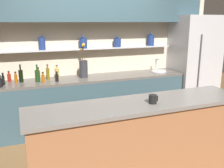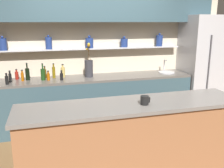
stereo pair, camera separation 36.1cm
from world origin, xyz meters
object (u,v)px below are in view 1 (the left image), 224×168
(bottle_oil_1, at_px, (48,73))
(bottle_wine_10, at_px, (37,76))
(bottle_wine_4, at_px, (21,76))
(bottle_sauce_6, at_px, (16,78))
(bottle_sauce_5, at_px, (9,77))
(flower_vase, at_px, (83,68))
(coffee_mug, at_px, (153,99))
(sink_fixture, at_px, (158,71))
(bottle_sauce_2, at_px, (0,82))
(bottle_spirit_3, at_px, (57,73))
(bottle_sauce_7, at_px, (3,80))
(refrigerator, at_px, (193,65))
(bottle_sauce_9, at_px, (43,78))
(bottle_sauce_8, at_px, (57,77))
(bottle_oil_0, at_px, (39,75))

(bottle_oil_1, relative_size, bottle_wine_10, 0.90)
(bottle_wine_4, relative_size, bottle_sauce_6, 1.55)
(bottle_oil_1, xyz_separation_m, bottle_sauce_5, (-0.62, 0.06, -0.03))
(flower_vase, xyz_separation_m, coffee_mug, (0.26, -1.98, -0.02))
(bottle_wine_4, bearing_deg, bottle_wine_10, -18.07)
(sink_fixture, relative_size, bottle_sauce_6, 1.63)
(bottle_wine_4, bearing_deg, bottle_oil_1, 5.12)
(flower_vase, distance_m, bottle_sauce_2, 1.37)
(bottle_spirit_3, height_order, bottle_sauce_7, bottle_spirit_3)
(flower_vase, xyz_separation_m, bottle_sauce_7, (-1.32, -0.07, -0.09))
(bottle_oil_1, bearing_deg, bottle_wine_10, -146.51)
(refrigerator, distance_m, bottle_sauce_9, 3.03)
(bottle_sauce_8, bearing_deg, bottle_oil_0, 136.00)
(bottle_sauce_2, bearing_deg, bottle_wine_4, 38.89)
(bottle_oil_1, height_order, coffee_mug, bottle_oil_1)
(flower_vase, height_order, bottle_oil_0, flower_vase)
(bottle_sauce_2, bearing_deg, bottle_spirit_3, 18.93)
(coffee_mug, bearing_deg, bottle_sauce_8, 112.45)
(sink_fixture, xyz_separation_m, bottle_oil_1, (-2.13, 0.11, 0.08))
(bottle_sauce_7, relative_size, bottle_sauce_8, 1.14)
(flower_vase, bearing_deg, bottle_oil_0, 171.63)
(bottle_oil_0, height_order, bottle_oil_1, bottle_oil_1)
(bottle_spirit_3, xyz_separation_m, bottle_wine_4, (-0.60, -0.07, 0.01))
(bottle_wine_4, distance_m, coffee_mug, 2.40)
(bottle_sauce_5, bearing_deg, coffee_mug, -54.54)
(refrigerator, bearing_deg, bottle_oil_0, 176.32)
(bottle_oil_0, relative_size, bottle_sauce_8, 1.26)
(bottle_oil_1, distance_m, bottle_spirit_3, 0.16)
(bottle_sauce_2, height_order, bottle_sauce_5, bottle_sauce_2)
(bottle_spirit_3, bearing_deg, bottle_wine_4, -173.75)
(coffee_mug, bearing_deg, refrigerator, 42.51)
(refrigerator, relative_size, bottle_sauce_7, 10.35)
(bottle_sauce_8, distance_m, bottle_sauce_9, 0.22)
(bottle_oil_1, relative_size, bottle_sauce_7, 1.33)
(bottle_wine_4, bearing_deg, flower_vase, -1.59)
(flower_vase, bearing_deg, bottle_sauce_7, -176.84)
(bottle_sauce_2, bearing_deg, bottle_wine_10, 16.10)
(sink_fixture, xyz_separation_m, bottle_sauce_2, (-2.87, -0.18, 0.05))
(bottle_sauce_7, bearing_deg, bottle_sauce_5, 67.01)
(flower_vase, relative_size, sink_fixture, 1.99)
(coffee_mug, bearing_deg, flower_vase, 97.48)
(refrigerator, relative_size, bottle_sauce_5, 11.23)
(refrigerator, bearing_deg, bottle_sauce_9, -179.85)
(bottle_spirit_3, bearing_deg, coffee_mug, -70.99)
(flower_vase, bearing_deg, bottle_wine_4, 178.41)
(refrigerator, bearing_deg, sink_fixture, 176.54)
(sink_fixture, xyz_separation_m, bottle_wine_10, (-2.32, -0.02, 0.08))
(bottle_sauce_2, relative_size, bottle_wine_4, 0.63)
(bottle_sauce_8, xyz_separation_m, coffee_mug, (0.75, -1.83, 0.08))
(bottle_wine_4, relative_size, bottle_wine_10, 1.02)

